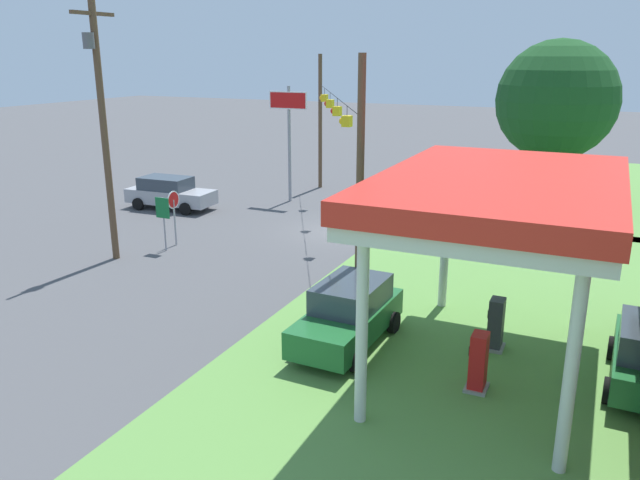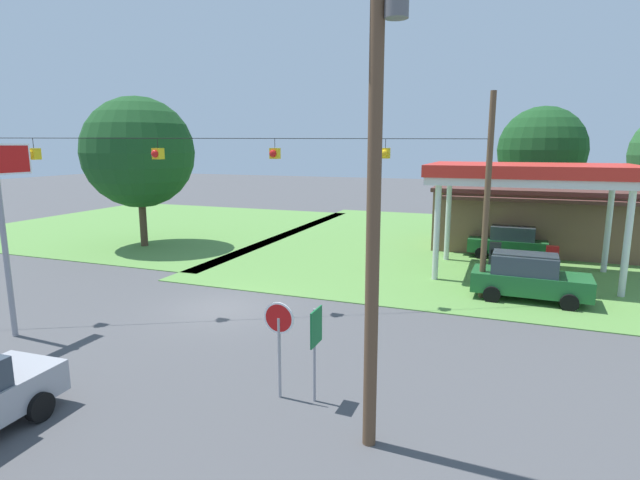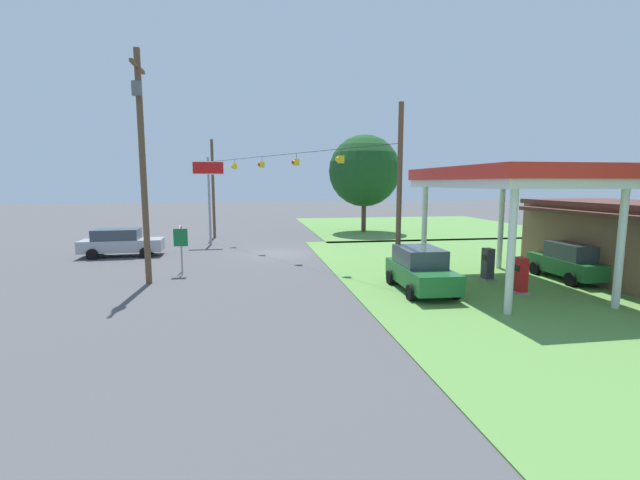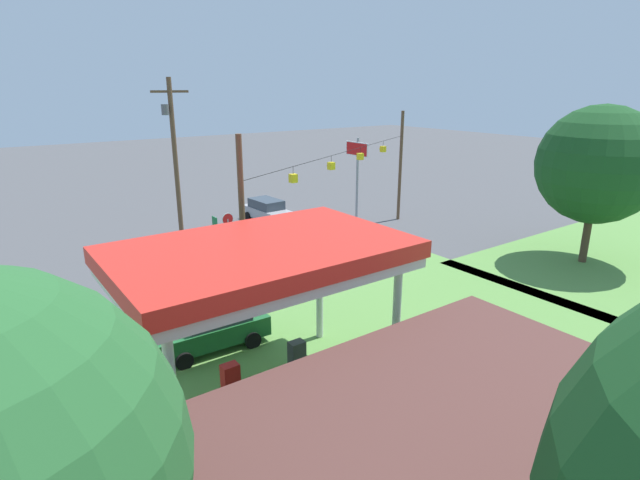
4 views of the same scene
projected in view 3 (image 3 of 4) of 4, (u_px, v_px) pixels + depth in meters
ground_plane at (279, 253)px, 28.81m from camera, size 160.00×160.00×0.00m
grass_verge_opposite_corner at (415, 226)px, 47.00m from camera, size 24.00×24.00×0.04m
gas_station_canopy at (508, 179)px, 18.91m from camera, size 9.12×5.82×5.41m
fuel_pump_near at (488, 265)px, 20.71m from camera, size 0.71×0.56×1.58m
fuel_pump_far at (520, 277)px, 18.20m from camera, size 0.71×0.56×1.58m
car_at_pumps_front at (420, 269)px, 18.64m from camera, size 4.62×2.22×1.91m
car_at_pumps_rear at (572, 261)px, 20.71m from camera, size 4.23×2.19×1.85m
car_on_crossroad at (121, 242)px, 27.55m from camera, size 2.30×5.07×1.78m
stop_sign_roadside at (181, 238)px, 22.72m from camera, size 0.80×0.08×2.50m
stop_sign_overhead at (209, 183)px, 32.23m from camera, size 0.22×2.35×6.63m
route_sign at (181, 242)px, 21.85m from camera, size 0.10×0.70×2.40m
utility_pole_main at (142, 156)px, 19.38m from camera, size 2.20×0.44×10.62m
signal_span_gantry at (278, 185)px, 28.20m from camera, size 18.94×10.24×8.37m
tree_west_verge at (364, 171)px, 40.37m from camera, size 6.72×6.72×9.21m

